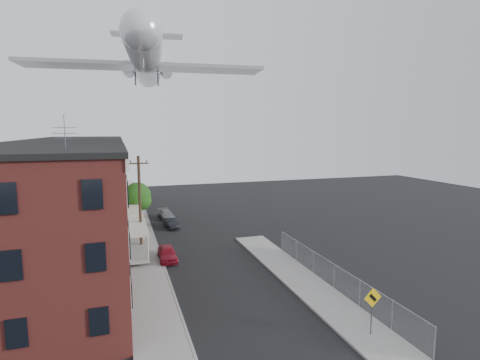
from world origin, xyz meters
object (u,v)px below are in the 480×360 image
object	(u,v)px
utility_pole	(140,202)
street_tree	(138,197)
car_far	(166,215)
car_near	(167,253)
car_mid	(171,223)
airplane	(146,60)
warning_sign	(372,304)

from	to	relation	value
utility_pole	street_tree	xyz separation A→B (m)	(0.33, 9.92, -1.22)
car_far	utility_pole	bearing A→B (deg)	-114.47
car_near	car_mid	size ratio (longest dim) A/B	1.09
utility_pole	airplane	size ratio (longest dim) A/B	0.34
car_mid	car_far	bearing A→B (deg)	83.60
car_mid	car_far	size ratio (longest dim) A/B	0.89
street_tree	airplane	xyz separation A→B (m)	(1.07, -4.18, 15.05)
warning_sign	airplane	world-z (taller)	airplane
car_near	car_mid	distance (m)	11.21
car_near	utility_pole	bearing A→B (deg)	122.12
warning_sign	car_mid	size ratio (longest dim) A/B	0.82
street_tree	car_mid	distance (m)	4.98
utility_pole	car_far	bearing A→B (deg)	72.86
airplane	car_near	bearing A→B (deg)	-86.19
utility_pole	street_tree	world-z (taller)	utility_pole
street_tree	car_near	xyz separation A→B (m)	(1.67, -13.17, -2.81)
warning_sign	street_tree	world-z (taller)	street_tree
car_mid	warning_sign	bearing A→B (deg)	-80.99
car_mid	airplane	size ratio (longest dim) A/B	0.13
car_mid	car_near	bearing A→B (deg)	-105.63
warning_sign	car_near	size ratio (longest dim) A/B	0.75
street_tree	airplane	size ratio (longest dim) A/B	0.20
warning_sign	utility_pole	xyz separation A→B (m)	(-11.20, 19.03, 2.79)
street_tree	utility_pole	bearing A→B (deg)	-91.89
warning_sign	car_near	bearing A→B (deg)	120.24
street_tree	car_near	world-z (taller)	street_tree
car_mid	airplane	xyz separation A→B (m)	(-2.40, -2.08, 17.93)
street_tree	car_far	world-z (taller)	street_tree
airplane	street_tree	bearing A→B (deg)	104.40
street_tree	car_near	bearing A→B (deg)	-82.76
utility_pole	car_far	size ratio (longest dim) A/B	2.32
car_near	car_far	size ratio (longest dim) A/B	0.97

